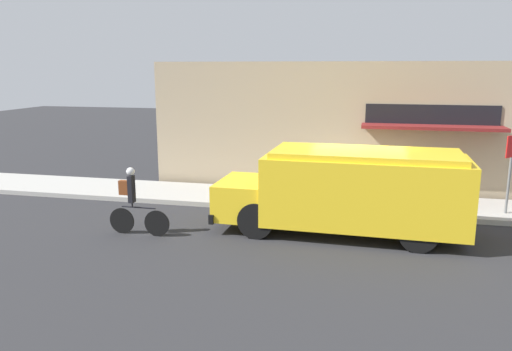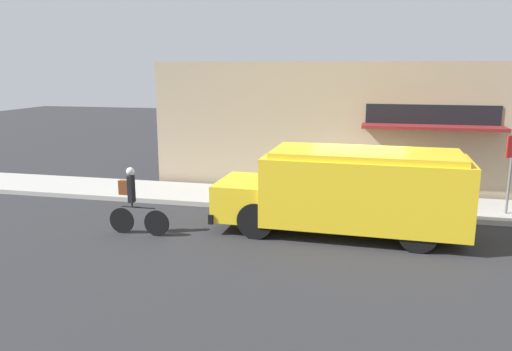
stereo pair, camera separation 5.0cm
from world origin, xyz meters
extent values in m
plane|color=#2B2B2D|center=(0.00, 0.00, 0.00)|extent=(70.00, 70.00, 0.00)
cube|color=#ADAAA3|center=(0.00, 1.19, 0.07)|extent=(28.00, 2.39, 0.15)
cube|color=tan|center=(0.00, 2.69, 2.17)|extent=(14.24, 0.18, 4.33)
cube|color=black|center=(2.13, 2.58, 2.69)|extent=(4.03, 0.05, 0.64)
cube|color=maroon|center=(2.13, 2.16, 2.35)|extent=(4.23, 0.88, 0.10)
cube|color=yellow|center=(0.20, -1.55, 1.16)|extent=(4.95, 2.25, 1.69)
cube|color=yellow|center=(-2.88, -1.46, 0.78)|extent=(1.32, 1.99, 0.93)
cube|color=yellow|center=(0.20, -1.55, 2.08)|extent=(4.56, 2.07, 0.14)
cube|color=black|center=(-3.48, -1.45, 0.41)|extent=(0.18, 2.08, 0.24)
cube|color=red|center=(-1.11, -0.20, 1.24)|extent=(0.04, 0.44, 0.44)
cylinder|color=black|center=(-2.32, -0.58, 0.45)|extent=(0.91, 0.28, 0.90)
cylinder|color=black|center=(-2.37, -2.38, 0.45)|extent=(0.91, 0.28, 0.90)
cylinder|color=black|center=(1.50, -0.68, 0.45)|extent=(0.91, 0.28, 0.90)
cylinder|color=black|center=(1.46, -2.48, 0.45)|extent=(0.91, 0.28, 0.90)
cylinder|color=black|center=(-4.81, -2.80, 0.33)|extent=(0.66, 0.05, 0.66)
cylinder|color=black|center=(-5.77, -2.78, 0.33)|extent=(0.66, 0.05, 0.66)
cylinder|color=black|center=(-5.29, -2.79, 0.71)|extent=(0.91, 0.05, 0.04)
cylinder|color=black|center=(-5.46, -2.79, 0.77)|extent=(0.04, 0.04, 0.12)
cube|color=black|center=(-5.46, -2.79, 1.17)|extent=(0.12, 0.20, 0.68)
sphere|color=white|center=(-5.46, -2.79, 1.62)|extent=(0.21, 0.21, 0.21)
cube|color=brown|center=(-5.65, -2.78, 1.20)|extent=(0.26, 0.14, 0.36)
cylinder|color=slate|center=(4.09, 0.79, 1.27)|extent=(0.07, 0.07, 2.25)
cylinder|color=#38383D|center=(2.09, 1.11, 0.60)|extent=(0.60, 0.60, 0.90)
cylinder|color=black|center=(2.09, 1.11, 1.07)|extent=(0.61, 0.61, 0.04)
camera|label=1|loc=(0.24, -13.85, 4.13)|focal=35.00mm
camera|label=2|loc=(0.29, -13.84, 4.13)|focal=35.00mm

